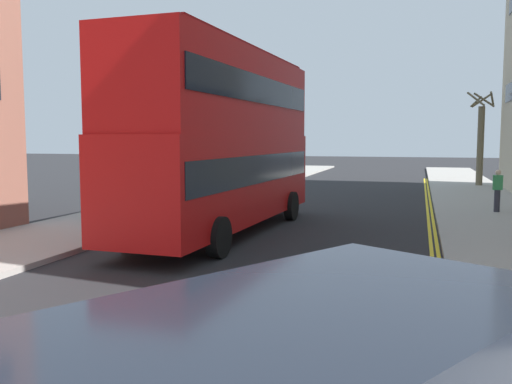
% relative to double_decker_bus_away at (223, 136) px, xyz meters
% --- Properties ---
extents(sidewalk_left, '(4.00, 80.00, 0.14)m').
position_rel_double_decker_bus_away_xyz_m(sidewalk_left, '(-4.57, 0.34, -2.96)').
color(sidewalk_left, '#9E9991').
rests_on(sidewalk_left, ground).
extents(kerb_line_outer, '(0.10, 56.00, 0.01)m').
position_rel_double_decker_bus_away_xyz_m(kerb_line_outer, '(6.33, -1.66, -3.03)').
color(kerb_line_outer, yellow).
rests_on(kerb_line_outer, ground).
extents(kerb_line_inner, '(0.10, 56.00, 0.01)m').
position_rel_double_decker_bus_away_xyz_m(kerb_line_inner, '(6.17, -1.66, -3.03)').
color(kerb_line_inner, yellow).
rests_on(kerb_line_inner, ground).
extents(double_decker_bus_away, '(3.14, 10.90, 5.64)m').
position_rel_double_decker_bus_away_xyz_m(double_decker_bus_away, '(0.00, 0.00, 0.00)').
color(double_decker_bus_away, '#B20F0F').
rests_on(double_decker_bus_away, ground).
extents(pedestrian_far, '(0.34, 0.22, 1.62)m').
position_rel_double_decker_bus_away_xyz_m(pedestrian_far, '(8.70, 6.76, -2.04)').
color(pedestrian_far, '#2D2D38').
rests_on(pedestrian_far, sidewalk_right).
extents(street_tree_near, '(1.64, 1.57, 5.58)m').
position_rel_double_decker_bus_away_xyz_m(street_tree_near, '(9.27, 19.52, -0.21)').
color(street_tree_near, '#6B6047').
rests_on(street_tree_near, sidewalk_right).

